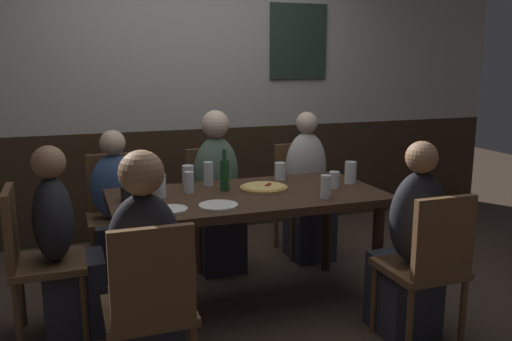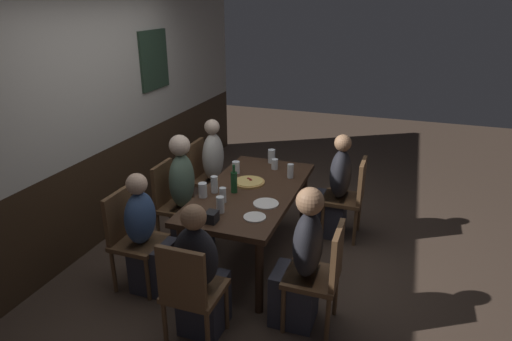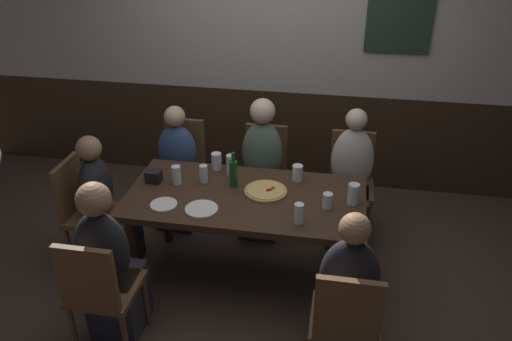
# 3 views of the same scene
# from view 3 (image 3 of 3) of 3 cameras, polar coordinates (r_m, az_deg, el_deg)

# --- Properties ---
(ground_plane) EXTENTS (12.00, 12.00, 0.00)m
(ground_plane) POSITION_cam_3_polar(r_m,az_deg,el_deg) (3.98, -1.12, -11.99)
(ground_plane) COLOR #423328
(wall_back) EXTENTS (6.40, 0.13, 2.60)m
(wall_back) POSITION_cam_3_polar(r_m,az_deg,el_deg) (4.83, 2.73, 13.08)
(wall_back) COLOR #332316
(wall_back) RESTS_ON ground_plane
(dining_table) EXTENTS (1.68, 0.85, 0.74)m
(dining_table) POSITION_cam_3_polar(r_m,az_deg,el_deg) (3.59, -1.22, -3.99)
(dining_table) COLOR #382316
(dining_table) RESTS_ON ground_plane
(chair_head_west) EXTENTS (0.40, 0.40, 0.88)m
(chair_head_west) POSITION_cam_3_polar(r_m,az_deg,el_deg) (4.08, -18.84, -3.98)
(chair_head_west) COLOR brown
(chair_head_west) RESTS_ON ground_plane
(chair_mid_far) EXTENTS (0.40, 0.40, 0.88)m
(chair_mid_far) POSITION_cam_3_polar(r_m,az_deg,el_deg) (4.38, 0.96, 0.05)
(chair_mid_far) COLOR brown
(chair_mid_far) RESTS_ON ground_plane
(chair_right_near) EXTENTS (0.40, 0.40, 0.88)m
(chair_right_near) POSITION_cam_3_polar(r_m,az_deg,el_deg) (2.98, 10.17, -16.50)
(chair_right_near) COLOR brown
(chair_right_near) RESTS_ON ground_plane
(chair_right_far) EXTENTS (0.40, 0.40, 0.88)m
(chair_right_far) POSITION_cam_3_polar(r_m,az_deg,el_deg) (4.34, 10.66, -0.78)
(chair_right_far) COLOR brown
(chair_right_far) RESTS_ON ground_plane
(chair_left_far) EXTENTS (0.40, 0.40, 0.88)m
(chair_left_far) POSITION_cam_3_polar(r_m,az_deg,el_deg) (4.54, -8.31, 0.84)
(chair_left_far) COLOR brown
(chair_left_far) RESTS_ON ground_plane
(chair_left_near) EXTENTS (0.40, 0.40, 0.88)m
(chair_left_near) POSITION_cam_3_polar(r_m,az_deg,el_deg) (3.27, -17.41, -12.73)
(chair_left_near) COLOR brown
(chair_left_near) RESTS_ON ground_plane
(person_head_west) EXTENTS (0.37, 0.34, 1.10)m
(person_head_west) POSITION_cam_3_polar(r_m,az_deg,el_deg) (4.02, -16.70, -4.68)
(person_head_west) COLOR #2D2D38
(person_head_west) RESTS_ON ground_plane
(person_mid_far) EXTENTS (0.34, 0.37, 1.20)m
(person_mid_far) POSITION_cam_3_polar(r_m,az_deg,el_deg) (4.24, 0.60, -0.80)
(person_mid_far) COLOR #2D2D38
(person_mid_far) RESTS_ON ground_plane
(person_right_near) EXTENTS (0.34, 0.37, 1.13)m
(person_right_near) POSITION_cam_3_polar(r_m,az_deg,el_deg) (3.11, 10.20, -14.70)
(person_right_near) COLOR #2D2D38
(person_right_near) RESTS_ON ground_plane
(person_right_far) EXTENTS (0.34, 0.37, 1.16)m
(person_right_far) POSITION_cam_3_polar(r_m,az_deg,el_deg) (4.20, 10.62, -1.96)
(person_right_far) COLOR #2D2D38
(person_right_far) RESTS_ON ground_plane
(person_left_far) EXTENTS (0.34, 0.37, 1.08)m
(person_left_far) POSITION_cam_3_polar(r_m,az_deg,el_deg) (4.43, -8.91, -0.65)
(person_left_far) COLOR #2D2D38
(person_left_far) RESTS_ON ground_plane
(person_left_near) EXTENTS (0.34, 0.37, 1.17)m
(person_left_near) POSITION_cam_3_polar(r_m,az_deg,el_deg) (3.38, -16.22, -11.00)
(person_left_near) COLOR #2D2D38
(person_left_near) RESTS_ON ground_plane
(pizza) EXTENTS (0.31, 0.31, 0.03)m
(pizza) POSITION_cam_3_polar(r_m,az_deg,el_deg) (3.57, 1.12, -2.35)
(pizza) COLOR tan
(pizza) RESTS_ON dining_table
(beer_glass_tall) EXTENTS (0.08, 0.08, 0.15)m
(beer_glass_tall) POSITION_cam_3_polar(r_m,az_deg,el_deg) (3.49, 11.01, -2.78)
(beer_glass_tall) COLOR silver
(beer_glass_tall) RESTS_ON dining_table
(highball_clear) EXTENTS (0.06, 0.06, 0.14)m
(highball_clear) POSITION_cam_3_polar(r_m,az_deg,el_deg) (3.70, -5.97, -0.46)
(highball_clear) COLOR silver
(highball_clear) RESTS_ON dining_table
(pint_glass_stout) EXTENTS (0.08, 0.08, 0.13)m
(pint_glass_stout) POSITION_cam_3_polar(r_m,az_deg,el_deg) (3.87, -4.52, 0.94)
(pint_glass_stout) COLOR silver
(pint_glass_stout) RESTS_ON dining_table
(tumbler_short) EXTENTS (0.07, 0.07, 0.14)m
(tumbler_short) POSITION_cam_3_polar(r_m,az_deg,el_deg) (3.70, -9.02, -0.63)
(tumbler_short) COLOR silver
(tumbler_short) RESTS_ON dining_table
(tumbler_water) EXTENTS (0.06, 0.06, 0.14)m
(tumbler_water) POSITION_cam_3_polar(r_m,az_deg,el_deg) (3.23, 4.89, -5.00)
(tumbler_water) COLOR silver
(tumbler_water) RESTS_ON dining_table
(pint_glass_amber) EXTENTS (0.08, 0.08, 0.12)m
(pint_glass_amber) POSITION_cam_3_polar(r_m,az_deg,el_deg) (3.71, 4.74, -0.34)
(pint_glass_amber) COLOR silver
(pint_glass_amber) RESTS_ON dining_table
(pint_glass_pale) EXTENTS (0.07, 0.07, 0.11)m
(pint_glass_pale) POSITION_cam_3_polar(r_m,az_deg,el_deg) (3.42, 8.13, -3.53)
(pint_glass_pale) COLOR silver
(pint_glass_pale) RESTS_ON dining_table
(beer_glass_half) EXTENTS (0.06, 0.06, 0.16)m
(beer_glass_half) POSITION_cam_3_polar(r_m,az_deg,el_deg) (3.79, -2.92, 0.54)
(beer_glass_half) COLOR silver
(beer_glass_half) RESTS_ON dining_table
(beer_bottle_green) EXTENTS (0.06, 0.06, 0.27)m
(beer_bottle_green) POSITION_cam_3_polar(r_m,az_deg,el_deg) (3.61, -2.58, -0.25)
(beer_bottle_green) COLOR #194723
(beer_bottle_green) RESTS_ON dining_table
(plate_white_large) EXTENTS (0.22, 0.22, 0.01)m
(plate_white_large) POSITION_cam_3_polar(r_m,az_deg,el_deg) (3.40, -6.22, -4.37)
(plate_white_large) COLOR white
(plate_white_large) RESTS_ON dining_table
(plate_white_small) EXTENTS (0.19, 0.19, 0.01)m
(plate_white_small) POSITION_cam_3_polar(r_m,az_deg,el_deg) (3.49, -10.47, -3.83)
(plate_white_small) COLOR white
(plate_white_small) RESTS_ON dining_table
(condiment_caddy) EXTENTS (0.11, 0.09, 0.09)m
(condiment_caddy) POSITION_cam_3_polar(r_m,az_deg,el_deg) (3.77, -11.57, -0.64)
(condiment_caddy) COLOR black
(condiment_caddy) RESTS_ON dining_table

